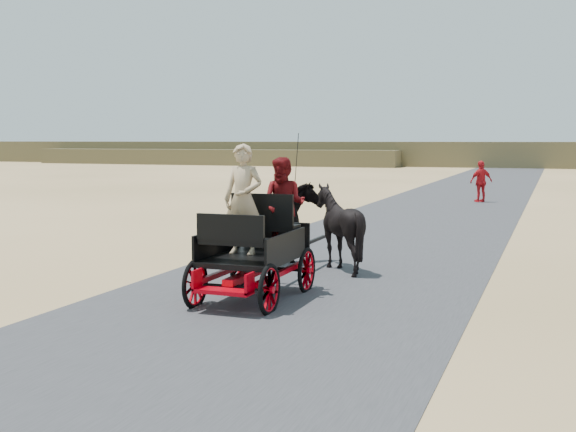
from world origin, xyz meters
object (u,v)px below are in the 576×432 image
(carriage, at_px, (254,277))
(pedestrian, at_px, (481,181))
(horse_left, at_px, (287,225))
(horse_right, at_px, (339,228))

(carriage, height_order, pedestrian, pedestrian)
(horse_left, distance_m, pedestrian, 17.32)
(carriage, height_order, horse_right, horse_right)
(horse_left, relative_size, horse_right, 1.18)
(horse_left, bearing_deg, pedestrian, -97.19)
(horse_right, bearing_deg, horse_left, 0.00)
(carriage, distance_m, horse_left, 3.09)
(horse_left, xyz_separation_m, horse_right, (1.10, 0.00, 0.00))
(horse_left, bearing_deg, horse_right, -180.00)
(carriage, xyz_separation_m, horse_left, (-0.55, 3.00, 0.49))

